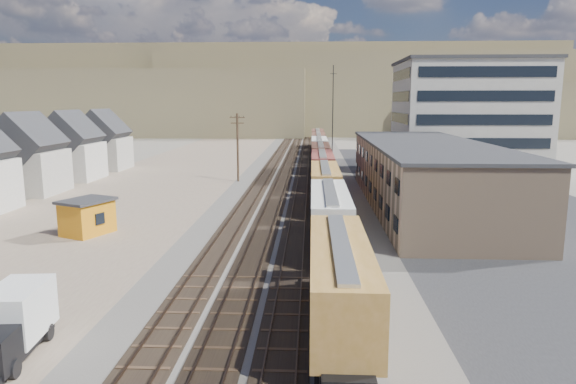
{
  "coord_description": "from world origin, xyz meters",
  "views": [
    {
      "loc": [
        2.31,
        -32.46,
        11.65
      ],
      "look_at": [
        0.04,
        16.57,
        3.0
      ],
      "focal_mm": 32.0,
      "sensor_mm": 36.0,
      "label": 1
    }
  ],
  "objects_px": {
    "utility_pole_north": "(238,146)",
    "maintenance_shed": "(87,216)",
    "parked_car_blue": "(447,165)",
    "box_truck": "(12,324)",
    "freight_train": "(321,161)"
  },
  "relations": [
    {
      "from": "freight_train",
      "to": "maintenance_shed",
      "type": "xyz_separation_m",
      "value": [
        -21.33,
        -34.66,
        -1.16
      ]
    },
    {
      "from": "maintenance_shed",
      "to": "parked_car_blue",
      "type": "height_order",
      "value": "maintenance_shed"
    },
    {
      "from": "freight_train",
      "to": "maintenance_shed",
      "type": "height_order",
      "value": "freight_train"
    },
    {
      "from": "utility_pole_north",
      "to": "maintenance_shed",
      "type": "distance_m",
      "value": 32.46
    },
    {
      "from": "utility_pole_north",
      "to": "parked_car_blue",
      "type": "distance_m",
      "value": 38.94
    },
    {
      "from": "utility_pole_north",
      "to": "maintenance_shed",
      "type": "xyz_separation_m",
      "value": [
        -9.03,
        -30.96,
        -3.67
      ]
    },
    {
      "from": "freight_train",
      "to": "box_truck",
      "type": "bearing_deg",
      "value": -105.11
    },
    {
      "from": "maintenance_shed",
      "to": "parked_car_blue",
      "type": "bearing_deg",
      "value": 47.43
    },
    {
      "from": "box_truck",
      "to": "parked_car_blue",
      "type": "distance_m",
      "value": 79.22
    },
    {
      "from": "freight_train",
      "to": "utility_pole_north",
      "type": "xyz_separation_m",
      "value": [
        -12.3,
        -3.7,
        2.5
      ]
    },
    {
      "from": "box_truck",
      "to": "parked_car_blue",
      "type": "relative_size",
      "value": 1.24
    },
    {
      "from": "box_truck",
      "to": "parked_car_blue",
      "type": "bearing_deg",
      "value": 61.5
    },
    {
      "from": "utility_pole_north",
      "to": "box_truck",
      "type": "bearing_deg",
      "value": -93.22
    },
    {
      "from": "maintenance_shed",
      "to": "freight_train",
      "type": "bearing_deg",
      "value": 58.39
    },
    {
      "from": "box_truck",
      "to": "utility_pole_north",
      "type": "bearing_deg",
      "value": 86.78
    }
  ]
}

